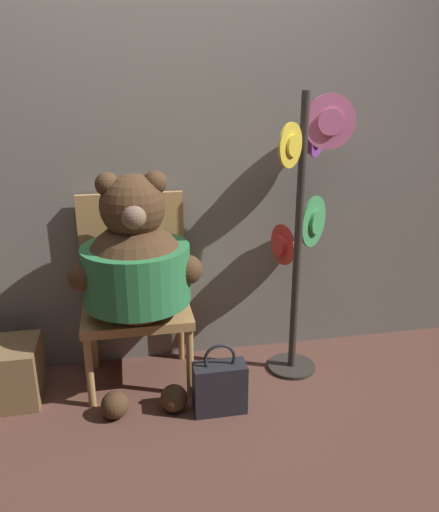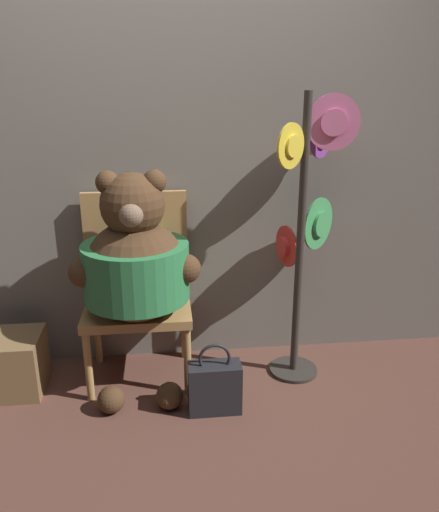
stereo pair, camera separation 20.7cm
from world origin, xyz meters
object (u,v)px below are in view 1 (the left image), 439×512
at_px(teddy_bear, 136,267).
at_px(handbag_on_ground, 220,387).
at_px(chair, 135,286).
at_px(hat_display_rack, 303,215).

distance_m(teddy_bear, handbag_on_ground, 0.75).
distance_m(chair, teddy_bear, 0.24).
relative_size(hat_display_rack, handbag_on_ground, 4.08).
relative_size(teddy_bear, handbag_on_ground, 3.12).
xyz_separation_m(chair, handbag_on_ground, (0.39, -0.45, -0.41)).
relative_size(chair, hat_display_rack, 0.66).
xyz_separation_m(hat_display_rack, handbag_on_ground, (-0.54, -0.37, -0.78)).
bearing_deg(chair, hat_display_rack, -4.91).
height_order(chair, handbag_on_ground, chair).
bearing_deg(chair, teddy_bear, -87.10).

